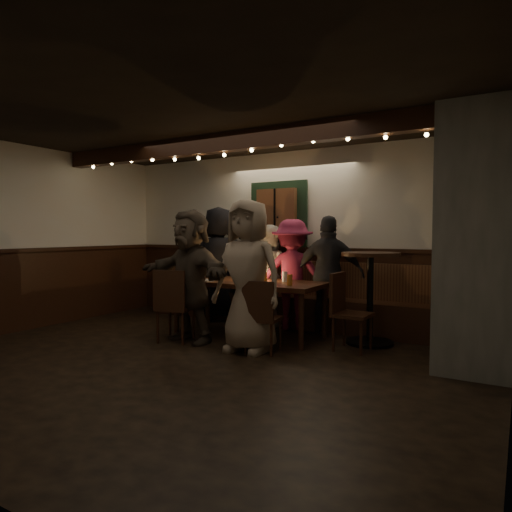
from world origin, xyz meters
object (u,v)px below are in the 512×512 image
Objects in this scene: person_b at (246,273)px; person_c at (269,275)px; person_a at (219,264)px; person_e at (329,274)px; person_f at (190,276)px; chair_near_right at (261,313)px; chair_end at (345,306)px; person_g at (248,276)px; high_top at (370,286)px; dining_table at (248,285)px; chair_near_left at (173,302)px; person_d at (292,274)px.

person_b is 0.39m from person_c.
person_a is 1.16× the size of person_b.
person_e is 1.88m from person_f.
chair_end reaches higher than chair_near_right.
person_g reaches higher than chair_end.
high_top is 0.76× the size of person_c.
chair_end is at bearing 164.66° from person_c.
dining_table is at bearing 120.09° from person_g.
person_g is at bearing -136.28° from high_top.
person_f reaches higher than person_b.
person_f is (-0.35, -1.43, 0.09)m from person_c.
person_a is at bearing -14.33° from person_e.
person_c reaches higher than high_top.
person_f is at bearing 175.76° from person_g.
chair_end is 2.48m from person_a.
person_b is (0.09, 1.57, 0.25)m from chair_near_left.
person_c is at bearing 89.26° from person_f.
high_top is at bearing 179.89° from person_c.
person_a reaches higher than person_b.
chair_near_left is at bearing -174.64° from chair_near_right.
high_top is at bearing 39.93° from person_f.
dining_table is 1.37× the size of person_c.
chair_near_right is at bearing 129.46° from person_c.
person_c is (0.86, 0.07, -0.14)m from person_a.
person_f is (-0.44, -0.67, 0.17)m from dining_table.
person_a reaches higher than chair_near_right.
chair_near_right is 1.85m from person_b.
chair_near_right is 0.55× the size of person_b.
person_f is (-0.78, -1.30, 0.05)m from person_d.
chair_near_left is 0.81× the size of high_top.
person_f is at bearing 53.78° from chair_near_left.
person_d is 0.55m from person_e.
person_b is at bearing 127.15° from chair_near_right.
chair_end is at bearing 21.93° from chair_near_left.
person_c is at bearing 73.46° from chair_near_left.
chair_near_right is 1.69m from person_c.
high_top is 2.06m from person_b.
person_d is (0.92, 1.48, 0.26)m from chair_near_left.
person_a is at bearing -11.63° from person_b.
chair_near_right is (0.62, -0.74, -0.20)m from dining_table.
person_e is at bearing 154.47° from high_top.
person_d is 0.97× the size of person_e.
chair_near_left is 0.59× the size of person_d.
dining_table is at bearing 23.32° from person_e.
person_a is at bearing -27.46° from person_d.
person_e reaches higher than chair_near_left.
chair_near_right is 2.17m from person_a.
person_c is (0.48, 1.62, 0.23)m from chair_near_left.
chair_end is 0.58× the size of person_d.
chair_near_left is 0.60× the size of person_b.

